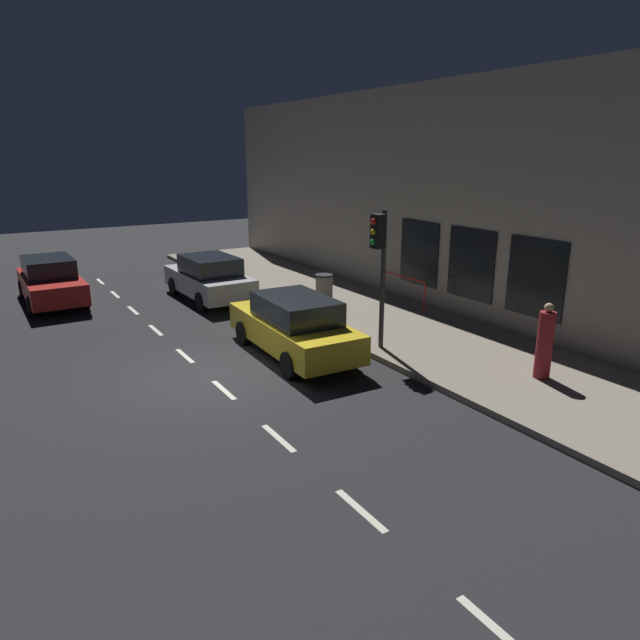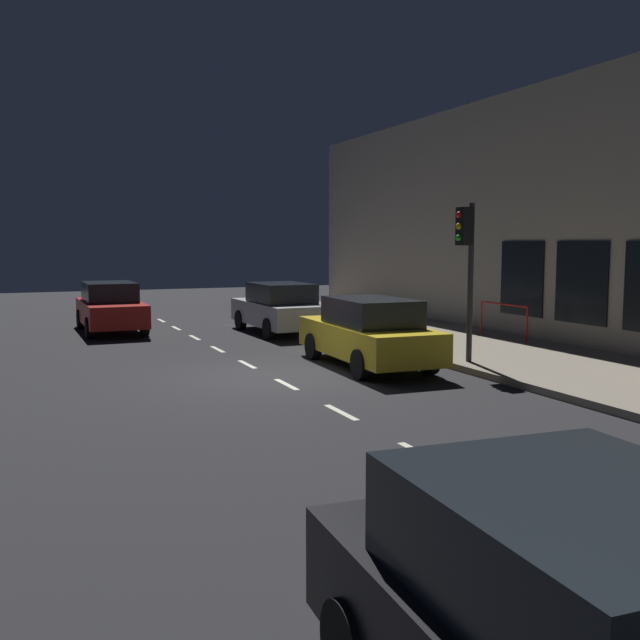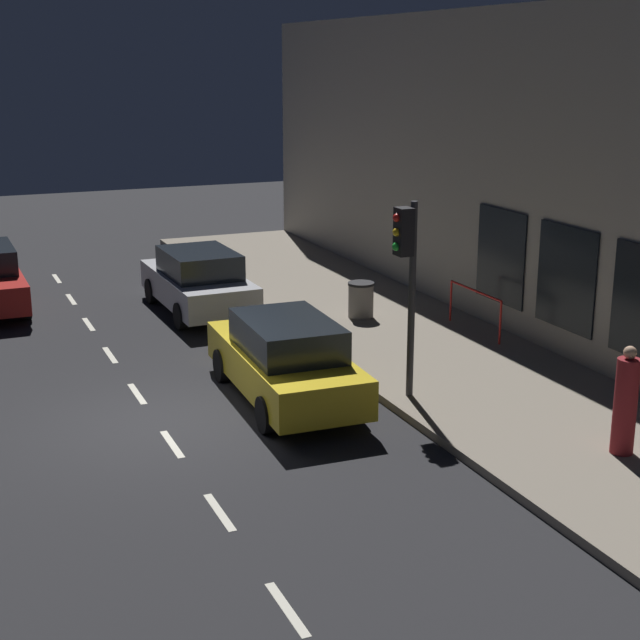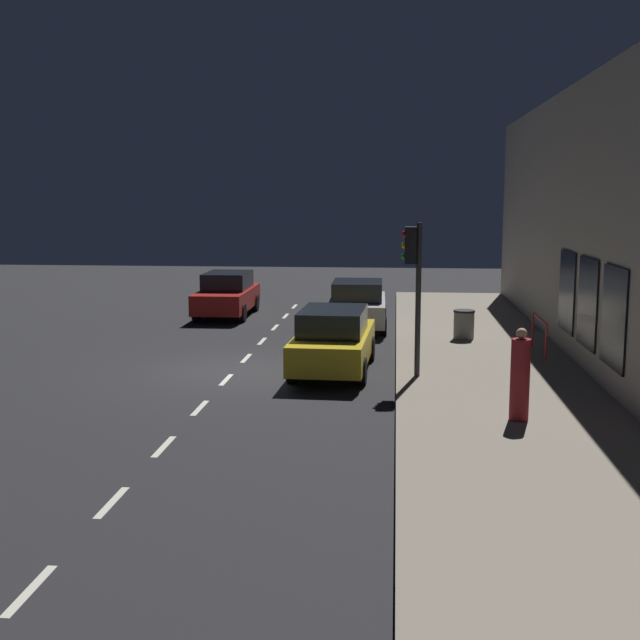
{
  "view_description": "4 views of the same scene",
  "coord_description": "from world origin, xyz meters",
  "px_view_note": "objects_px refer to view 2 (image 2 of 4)",
  "views": [
    {
      "loc": [
        -4.32,
        -12.06,
        5.05
      ],
      "look_at": [
        2.14,
        -1.59,
        1.44
      ],
      "focal_mm": 32.06,
      "sensor_mm": 36.0,
      "label": 1
    },
    {
      "loc": [
        -4.97,
        -14.26,
        2.82
      ],
      "look_at": [
        1.16,
        -0.01,
        1.15
      ],
      "focal_mm": 40.3,
      "sensor_mm": 36.0,
      "label": 2
    },
    {
      "loc": [
        -3.39,
        -15.09,
        6.11
      ],
      "look_at": [
        3.12,
        0.13,
        1.48
      ],
      "focal_mm": 52.9,
      "sensor_mm": 36.0,
      "label": 3
    },
    {
      "loc": [
        3.96,
        -19.41,
        4.28
      ],
      "look_at": [
        2.21,
        -0.81,
        1.43
      ],
      "focal_mm": 45.48,
      "sensor_mm": 36.0,
      "label": 4
    }
  ],
  "objects_px": {
    "traffic_light": "(467,250)",
    "parked_car_2": "(111,307)",
    "trash_bin": "(410,318)",
    "parked_car_0": "(280,308)",
    "parked_car_1": "(369,333)"
  },
  "relations": [
    {
      "from": "traffic_light",
      "to": "parked_car_2",
      "type": "relative_size",
      "value": 0.81
    },
    {
      "from": "trash_bin",
      "to": "traffic_light",
      "type": "bearing_deg",
      "value": -107.33
    },
    {
      "from": "trash_bin",
      "to": "parked_car_0",
      "type": "bearing_deg",
      "value": 142.64
    },
    {
      "from": "traffic_light",
      "to": "parked_car_2",
      "type": "bearing_deg",
      "value": 122.7
    },
    {
      "from": "parked_car_0",
      "to": "parked_car_1",
      "type": "bearing_deg",
      "value": -93.48
    },
    {
      "from": "parked_car_1",
      "to": "trash_bin",
      "type": "relative_size",
      "value": 5.42
    },
    {
      "from": "traffic_light",
      "to": "trash_bin",
      "type": "xyz_separation_m",
      "value": [
        1.62,
        5.18,
        -2.09
      ]
    },
    {
      "from": "traffic_light",
      "to": "parked_car_1",
      "type": "xyz_separation_m",
      "value": [
        -1.9,
        1.02,
        -1.87
      ]
    },
    {
      "from": "parked_car_0",
      "to": "parked_car_1",
      "type": "xyz_separation_m",
      "value": [
        -0.27,
        -6.64,
        0.0
      ]
    },
    {
      "from": "parked_car_0",
      "to": "trash_bin",
      "type": "relative_size",
      "value": 5.14
    },
    {
      "from": "traffic_light",
      "to": "parked_car_0",
      "type": "xyz_separation_m",
      "value": [
        -1.63,
        7.66,
        -1.87
      ]
    },
    {
      "from": "parked_car_0",
      "to": "parked_car_1",
      "type": "height_order",
      "value": "same"
    },
    {
      "from": "traffic_light",
      "to": "parked_car_0",
      "type": "relative_size",
      "value": 0.82
    },
    {
      "from": "parked_car_1",
      "to": "parked_car_0",
      "type": "bearing_deg",
      "value": 89.86
    },
    {
      "from": "traffic_light",
      "to": "parked_car_1",
      "type": "height_order",
      "value": "traffic_light"
    }
  ]
}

